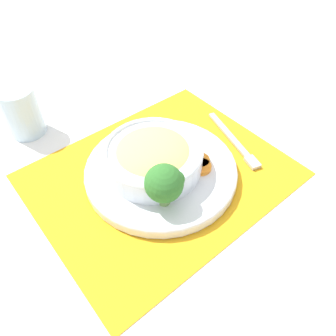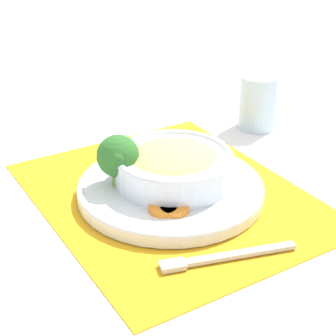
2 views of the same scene
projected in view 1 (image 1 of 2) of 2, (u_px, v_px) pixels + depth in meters
name	position (u px, v px, depth m)	size (l,w,h in m)	color
ground_plane	(161.00, 175.00, 0.62)	(4.00, 4.00, 0.00)	white
placemat	(161.00, 174.00, 0.62)	(0.48, 0.39, 0.00)	orange
plate	(161.00, 170.00, 0.61)	(0.28, 0.28, 0.02)	silver
bowl	(153.00, 156.00, 0.59)	(0.18, 0.18, 0.06)	silver
broccoli_floret	(164.00, 184.00, 0.52)	(0.06, 0.06, 0.08)	#759E51
carrot_slice_near	(200.00, 167.00, 0.61)	(0.04, 0.04, 0.01)	orange
carrot_slice_middle	(199.00, 161.00, 0.62)	(0.04, 0.04, 0.01)	orange
water_glass	(23.00, 114.00, 0.68)	(0.07, 0.07, 0.10)	silver
fork	(237.00, 144.00, 0.67)	(0.06, 0.18, 0.01)	#B7B7BC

